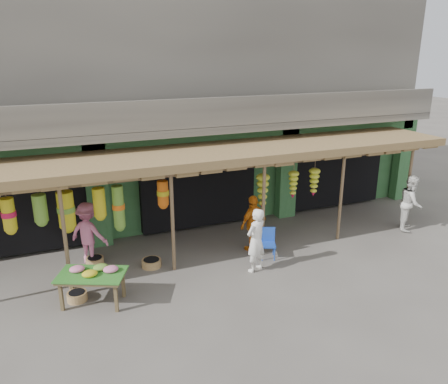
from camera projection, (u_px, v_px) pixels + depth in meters
name	position (u px, v px, depth m)	size (l,w,h in m)	color
ground	(226.00, 256.00, 11.82)	(80.00, 80.00, 0.00)	#514C47
building	(172.00, 109.00, 15.06)	(16.40, 6.80, 7.00)	gray
awning	(209.00, 157.00, 11.67)	(14.00, 2.70, 2.79)	brown
flower_table	(93.00, 275.00, 9.41)	(1.64, 1.35, 0.85)	brown
blue_chair	(268.00, 241.00, 11.65)	(0.51, 0.51, 0.81)	#1A43AD
basket_left	(95.00, 261.00, 11.32)	(0.46, 0.46, 0.19)	olive
basket_mid	(152.00, 263.00, 11.21)	(0.50, 0.50, 0.19)	#916141
basket_right	(77.00, 296.00, 9.69)	(0.44, 0.44, 0.20)	#946545
person_front	(256.00, 240.00, 10.80)	(0.60, 0.40, 1.65)	white
person_right	(411.00, 203.00, 13.35)	(0.84, 0.65, 1.73)	silver
person_vendor	(253.00, 223.00, 11.96)	(0.93, 0.39, 1.59)	orange
person_shopper	(89.00, 233.00, 11.25)	(1.06, 0.61, 1.64)	pink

